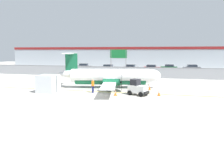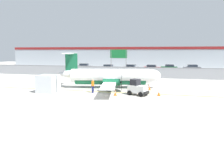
# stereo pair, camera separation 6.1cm
# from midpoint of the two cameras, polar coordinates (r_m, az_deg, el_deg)

# --- Properties ---
(ground_plane) EXTENTS (140.00, 140.00, 0.01)m
(ground_plane) POSITION_cam_midpoint_polar(r_m,az_deg,el_deg) (27.75, -1.46, -4.57)
(ground_plane) COLOR #BCB7AD
(perimeter_fence) EXTENTS (98.00, 0.10, 2.10)m
(perimeter_fence) POSITION_cam_midpoint_polar(r_m,az_deg,el_deg) (43.11, 4.07, 0.73)
(perimeter_fence) COLOR gray
(perimeter_fence) RESTS_ON ground
(parking_lot_strip) EXTENTS (98.00, 17.00, 0.12)m
(parking_lot_strip) POSITION_cam_midpoint_polar(r_m,az_deg,el_deg) (54.53, 6.07, 0.73)
(parking_lot_strip) COLOR #38383A
(parking_lot_strip) RESTS_ON ground
(background_building) EXTENTS (91.00, 8.10, 6.50)m
(background_building) POSITION_cam_midpoint_polar(r_m,az_deg,el_deg) (72.69, 8.03, 4.57)
(background_building) COLOR #A8B2BC
(background_building) RESTS_ON ground
(commuter_airplane) EXTENTS (14.29, 16.01, 4.92)m
(commuter_airplane) POSITION_cam_midpoint_polar(r_m,az_deg,el_deg) (30.48, -0.02, -0.57)
(commuter_airplane) COLOR white
(commuter_airplane) RESTS_ON ground
(baggage_tug) EXTENTS (2.58, 2.10, 1.88)m
(baggage_tug) POSITION_cam_midpoint_polar(r_m,az_deg,el_deg) (25.76, 6.60, -3.52)
(baggage_tug) COLOR silver
(baggage_tug) RESTS_ON ground
(ground_crew_worker) EXTENTS (0.40, 0.55, 1.70)m
(ground_crew_worker) POSITION_cam_midpoint_polar(r_m,az_deg,el_deg) (27.19, -5.10, -2.79)
(ground_crew_worker) COLOR #191E4C
(ground_crew_worker) RESTS_ON ground
(cargo_container) EXTENTS (2.55, 2.18, 2.20)m
(cargo_container) POSITION_cam_midpoint_polar(r_m,az_deg,el_deg) (28.46, -16.43, -2.32)
(cargo_container) COLOR silver
(cargo_container) RESTS_ON ground
(traffic_cone_near_left) EXTENTS (0.36, 0.36, 0.64)m
(traffic_cone_near_left) POSITION_cam_midpoint_polar(r_m,az_deg,el_deg) (29.49, 9.73, -3.41)
(traffic_cone_near_left) COLOR orange
(traffic_cone_near_left) RESTS_ON ground
(traffic_cone_near_right) EXTENTS (0.36, 0.36, 0.64)m
(traffic_cone_near_right) POSITION_cam_midpoint_polar(r_m,az_deg,el_deg) (25.95, 12.12, -4.76)
(traffic_cone_near_right) COLOR orange
(traffic_cone_near_right) RESTS_ON ground
(traffic_cone_far_left) EXTENTS (0.36, 0.36, 0.64)m
(traffic_cone_far_left) POSITION_cam_midpoint_polar(r_m,az_deg,el_deg) (25.51, 0.84, -4.81)
(traffic_cone_far_left) COLOR orange
(traffic_cone_far_left) RESTS_ON ground
(traffic_cone_far_right) EXTENTS (0.36, 0.36, 0.64)m
(traffic_cone_far_right) POSITION_cam_midpoint_polar(r_m,az_deg,el_deg) (31.38, 9.37, -2.83)
(traffic_cone_far_right) COLOR orange
(traffic_cone_far_right) RESTS_ON ground
(parked_car_0) EXTENTS (4.26, 2.13, 1.58)m
(parked_car_0) POSITION_cam_midpoint_polar(r_m,az_deg,el_deg) (61.66, -7.28, 2.11)
(parked_car_0) COLOR gray
(parked_car_0) RESTS_ON parking_lot_strip
(parked_car_1) EXTENTS (4.20, 2.01, 1.58)m
(parked_car_1) POSITION_cam_midpoint_polar(r_m,az_deg,el_deg) (56.93, -1.18, 1.83)
(parked_car_1) COLOR silver
(parked_car_1) RESTS_ON parking_lot_strip
(parked_car_2) EXTENTS (4.36, 2.37, 1.58)m
(parked_car_2) POSITION_cam_midpoint_polar(r_m,az_deg,el_deg) (57.02, 4.74, 1.82)
(parked_car_2) COLOR gray
(parked_car_2) RESTS_ON parking_lot_strip
(parked_car_3) EXTENTS (4.39, 2.43, 1.58)m
(parked_car_3) POSITION_cam_midpoint_polar(r_m,az_deg,el_deg) (56.60, 10.31, 1.71)
(parked_car_3) COLOR red
(parked_car_3) RESTS_ON parking_lot_strip
(parked_car_4) EXTENTS (4.27, 2.16, 1.58)m
(parked_car_4) POSITION_cam_midpoint_polar(r_m,az_deg,el_deg) (59.12, 14.58, 1.79)
(parked_car_4) COLOR #19662D
(parked_car_4) RESTS_ON parking_lot_strip
(parked_car_5) EXTENTS (4.39, 2.44, 1.58)m
(parked_car_5) POSITION_cam_midpoint_polar(r_m,az_deg,el_deg) (60.01, 20.09, 1.68)
(parked_car_5) COLOR slate
(parked_car_5) RESTS_ON parking_lot_strip
(highway_sign) EXTENTS (3.60, 0.14, 5.50)m
(highway_sign) POSITION_cam_midpoint_polar(r_m,az_deg,el_deg) (45.71, 1.66, 4.85)
(highway_sign) COLOR slate
(highway_sign) RESTS_ON ground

